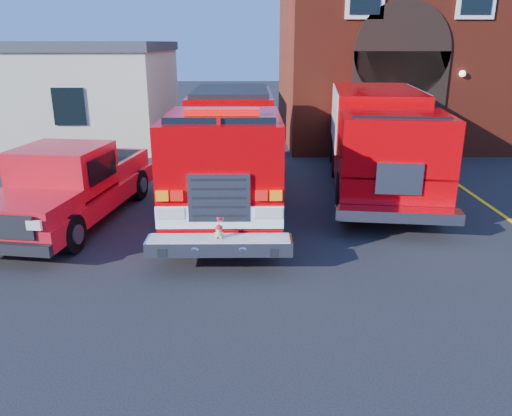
{
  "coord_description": "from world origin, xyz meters",
  "views": [
    {
      "loc": [
        -0.09,
        -10.23,
        4.3
      ],
      "look_at": [
        0.0,
        -1.2,
        1.3
      ],
      "focal_mm": 35.0,
      "sensor_mm": 36.0,
      "label": 1
    }
  ],
  "objects_px": {
    "fire_station": "(447,44)",
    "secondary_truck": "(379,136)",
    "fire_engine": "(229,147)",
    "side_building": "(55,91)",
    "pickup_truck": "(71,185)"
  },
  "relations": [
    {
      "from": "fire_station",
      "to": "secondary_truck",
      "type": "relative_size",
      "value": 1.66
    },
    {
      "from": "fire_station",
      "to": "fire_engine",
      "type": "bearing_deg",
      "value": -132.78
    },
    {
      "from": "fire_station",
      "to": "side_building",
      "type": "height_order",
      "value": "fire_station"
    },
    {
      "from": "side_building",
      "to": "fire_engine",
      "type": "distance_m",
      "value": 12.62
    },
    {
      "from": "fire_station",
      "to": "side_building",
      "type": "distance_m",
      "value": 18.13
    },
    {
      "from": "secondary_truck",
      "to": "fire_station",
      "type": "bearing_deg",
      "value": 60.26
    },
    {
      "from": "side_building",
      "to": "fire_engine",
      "type": "relative_size",
      "value": 1.06
    },
    {
      "from": "fire_station",
      "to": "fire_engine",
      "type": "distance_m",
      "value": 14.54
    },
    {
      "from": "pickup_truck",
      "to": "side_building",
      "type": "bearing_deg",
      "value": 111.52
    },
    {
      "from": "side_building",
      "to": "secondary_truck",
      "type": "bearing_deg",
      "value": -32.15
    },
    {
      "from": "side_building",
      "to": "fire_engine",
      "type": "height_order",
      "value": "side_building"
    },
    {
      "from": "side_building",
      "to": "pickup_truck",
      "type": "bearing_deg",
      "value": -68.48
    },
    {
      "from": "fire_engine",
      "to": "pickup_truck",
      "type": "xyz_separation_m",
      "value": [
        -3.86,
        -1.73,
        -0.61
      ]
    },
    {
      "from": "pickup_truck",
      "to": "secondary_truck",
      "type": "xyz_separation_m",
      "value": [
        8.39,
        3.17,
        0.64
      ]
    },
    {
      "from": "fire_station",
      "to": "pickup_truck",
      "type": "bearing_deg",
      "value": -137.98
    }
  ]
}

